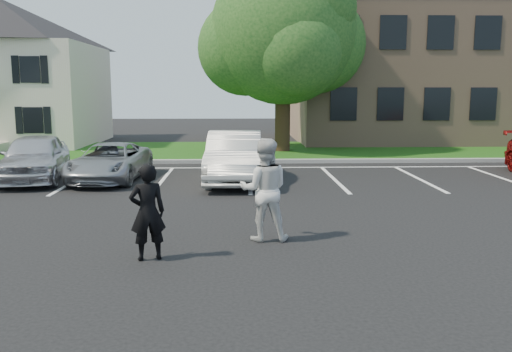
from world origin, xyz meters
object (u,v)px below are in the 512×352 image
Objects in this scene: car_silver_west at (35,157)px; car_white_sedan at (234,157)px; tree at (285,35)px; man_white_shirt at (264,190)px; office_building at (486,67)px; car_silver_minivan at (110,162)px; man_black_suit at (148,212)px.

car_silver_west is 6.43m from car_white_sedan.
man_white_shirt is (-1.65, -14.93, -4.35)m from tree.
office_building is 5.20× the size of car_silver_minivan.
car_silver_west is at bearing -176.50° from car_silver_minivan.
office_building reaches higher than man_white_shirt.
car_silver_minivan is at bearing -129.05° from tree.
office_building is 11.21× the size of man_white_shirt.
office_building is at bearing -121.81° from man_white_shirt.
man_black_suit is 0.39× the size of car_silver_minivan.
man_white_shirt is at bearing -168.61° from man_black_suit.
man_white_shirt reaches higher than man_black_suit.
office_building is 13.72m from tree.
tree reaches higher than man_black_suit.
car_white_sedan is (6.42, -0.39, 0.04)m from car_silver_west.
car_white_sedan is (4.02, -0.38, 0.19)m from car_silver_minivan.
car_silver_minivan is at bearing 176.07° from car_white_sedan.
office_building is 20.63m from car_white_sedan.
man_black_suit is 8.10m from car_white_sedan.
man_black_suit is at bearing 31.25° from man_white_shirt.
tree reaches higher than car_silver_west.
tree is 17.13m from man_black_suit.
tree is at bearing -121.39° from man_black_suit.
man_black_suit is at bearing -102.98° from tree.
man_black_suit reaches higher than car_silver_minivan.
office_building is 25.33m from car_silver_west.
car_white_sedan is (-14.46, -14.33, -3.36)m from office_building.
office_building is 4.65× the size of car_white_sedan.
car_silver_west is at bearing -138.25° from tree.
car_silver_west is at bearing -77.64° from man_black_suit.
car_white_sedan is (-0.62, 6.79, -0.21)m from man_white_shirt.
tree is at bearing 54.56° from car_silver_minivan.
man_white_shirt is at bearing -54.73° from car_silver_west.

